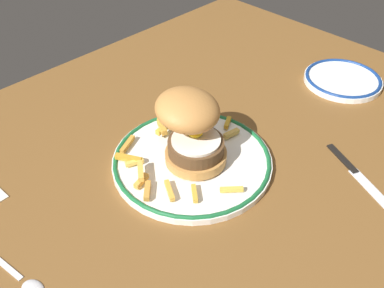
{
  "coord_description": "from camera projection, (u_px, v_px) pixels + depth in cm",
  "views": [
    {
      "loc": [
        -40.24,
        -38.91,
        52.36
      ],
      "look_at": [
        -0.02,
        0.92,
        4.6
      ],
      "focal_mm": 40.37,
      "sensor_mm": 36.0,
      "label": 1
    }
  ],
  "objects": [
    {
      "name": "burger",
      "position": [
        191.0,
        126.0,
        0.73
      ],
      "size": [
        13.96,
        14.66,
        12.55
      ],
      "color": "#BD8341",
      "rests_on": "dinner_plate"
    },
    {
      "name": "spoon",
      "position": [
        25.0,
        282.0,
        0.58
      ],
      "size": [
        3.61,
        13.41,
        0.9
      ],
      "color": "silver",
      "rests_on": "ground_plane"
    },
    {
      "name": "side_plate",
      "position": [
        343.0,
        79.0,
        0.97
      ],
      "size": [
        17.15,
        17.15,
        1.6
      ],
      "color": "white",
      "rests_on": "ground_plane"
    },
    {
      "name": "fries_pile",
      "position": [
        165.0,
        154.0,
        0.75
      ],
      "size": [
        26.0,
        24.32,
        2.91
      ],
      "color": "gold",
      "rests_on": "dinner_plate"
    },
    {
      "name": "knife",
      "position": [
        355.0,
        171.0,
        0.75
      ],
      "size": [
        8.83,
        17.0,
        0.7
      ],
      "color": "black",
      "rests_on": "ground_plane"
    },
    {
      "name": "ground_plane",
      "position": [
        196.0,
        174.0,
        0.78
      ],
      "size": [
        126.5,
        96.19,
        4.0
      ],
      "primitive_type": "cube",
      "color": "brown"
    },
    {
      "name": "dinner_plate",
      "position": [
        192.0,
        160.0,
        0.76
      ],
      "size": [
        28.3,
        28.3,
        1.6
      ],
      "color": "white",
      "rests_on": "ground_plane"
    }
  ]
}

